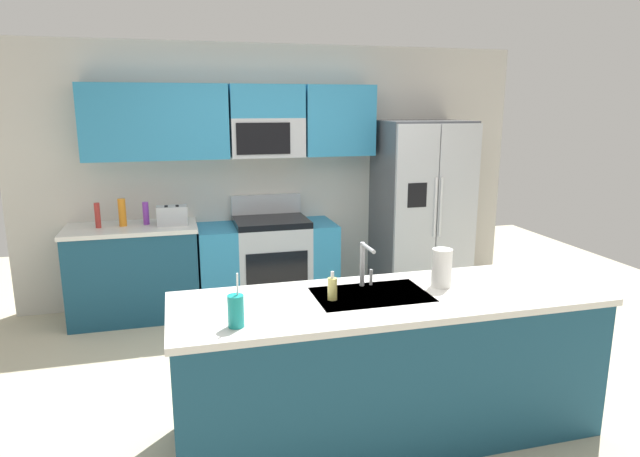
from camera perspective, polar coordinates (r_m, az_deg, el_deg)
The scene contains 14 objects.
ground_plane at distance 4.17m, azimuth 1.61°, elevation -16.07°, with size 9.00×9.00×0.00m, color beige.
kitchen_wall_unit at distance 5.68m, azimuth -5.76°, elevation 7.26°, with size 5.20×0.43×2.60m.
back_counter at distance 5.54m, azimuth -18.69°, elevation -4.29°, with size 1.20×0.63×0.90m.
range_oven at distance 5.60m, azimuth -5.41°, elevation -3.57°, with size 1.36×0.61×1.10m.
refrigerator at distance 5.90m, azimuth 10.43°, elevation 1.94°, with size 0.90×0.76×1.85m.
island_counter at distance 3.49m, azimuth 7.05°, elevation -13.84°, with size 2.58×0.82×0.90m.
toaster at distance 5.35m, azimuth -15.07°, elevation 1.31°, with size 0.28×0.16×0.18m.
pepper_mill at distance 5.43m, azimuth -22.06°, elevation 1.26°, with size 0.05×0.05×0.23m, color #B2332D.
bottle_orange at distance 5.43m, azimuth -19.82°, elevation 1.57°, with size 0.07×0.07×0.26m, color orange.
bottle_purple at distance 5.44m, azimuth -17.60°, elevation 1.52°, with size 0.06×0.06×0.21m, color purple.
sink_faucet at distance 3.40m, azimuth 4.66°, elevation -3.37°, with size 0.08×0.21×0.28m.
drink_cup_teal at distance 2.85m, azimuth -8.71°, elevation -8.44°, with size 0.08×0.08×0.29m.
soap_dispenser at distance 3.21m, azimuth 1.28°, elevation -6.22°, with size 0.06×0.06×0.17m.
paper_towel_roll at distance 3.50m, azimuth 12.51°, elevation -4.00°, with size 0.12×0.12×0.24m, color white.
Camera 1 is at (-1.06, -3.50, 2.01)m, focal length 30.87 mm.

